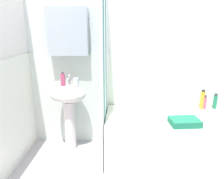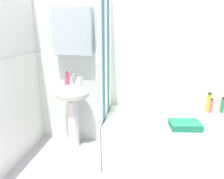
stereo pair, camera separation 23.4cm
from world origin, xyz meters
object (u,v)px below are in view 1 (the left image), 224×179
object	(u,v)px
shampoo_bottle	(205,103)
towel_folded	(185,122)
conditioner_bottle	(202,100)
toothbrush_cup	(76,82)
sink	(69,104)
body_wash_bottle	(215,102)
soap_dispenser	(63,79)
bathtub	(172,138)

from	to	relation	value
shampoo_bottle	towel_folded	xyz separation A→B (m)	(-0.36, -0.48, -0.05)
conditioner_bottle	towel_folded	size ratio (longest dim) A/B	0.81
shampoo_bottle	toothbrush_cup	bearing A→B (deg)	-177.52
conditioner_bottle	towel_folded	xyz separation A→B (m)	(-0.34, -0.49, -0.08)
sink	body_wash_bottle	distance (m)	1.81
soap_dispenser	bathtub	size ratio (longest dim) A/B	0.11
sink	conditioner_bottle	world-z (taller)	sink
bathtub	body_wash_bottle	bearing A→B (deg)	27.18
toothbrush_cup	shampoo_bottle	bearing A→B (deg)	2.48
sink	towel_folded	size ratio (longest dim) A/B	2.79
body_wash_bottle	shampoo_bottle	bearing A→B (deg)	-169.93
towel_folded	bathtub	bearing A→B (deg)	106.30
bathtub	body_wash_bottle	size ratio (longest dim) A/B	7.99
soap_dispenser	towel_folded	distance (m)	1.46
body_wash_bottle	conditioner_bottle	size ratio (longest dim) A/B	0.79
shampoo_bottle	conditioner_bottle	world-z (taller)	conditioner_bottle
bathtub	body_wash_bottle	distance (m)	0.72
toothbrush_cup	body_wash_bottle	size ratio (longest dim) A/B	0.48
sink	body_wash_bottle	bearing A→B (deg)	4.03
sink	soap_dispenser	xyz separation A→B (m)	(-0.06, 0.03, 0.30)
sink	soap_dispenser	bearing A→B (deg)	151.60
toothbrush_cup	conditioner_bottle	bearing A→B (deg)	2.96
sink	body_wash_bottle	xyz separation A→B (m)	(1.80, 0.13, 0.02)
soap_dispenser	towel_folded	xyz separation A→B (m)	(1.36, -0.41, -0.34)
body_wash_bottle	towel_folded	distance (m)	0.71
shampoo_bottle	towel_folded	world-z (taller)	shampoo_bottle
sink	bathtub	world-z (taller)	sink
sink	towel_folded	xyz separation A→B (m)	(1.30, -0.37, -0.04)
body_wash_bottle	shampoo_bottle	xyz separation A→B (m)	(-0.14, -0.02, -0.01)
sink	body_wash_bottle	world-z (taller)	sink
toothbrush_cup	shampoo_bottle	size ratio (longest dim) A/B	0.52
sink	bathtub	xyz separation A→B (m)	(1.24, -0.16, -0.34)
sink	soap_dispenser	world-z (taller)	soap_dispenser
shampoo_bottle	body_wash_bottle	bearing A→B (deg)	10.07
body_wash_bottle	sink	bearing A→B (deg)	-175.97
bathtub	conditioner_bottle	distance (m)	0.62
sink	soap_dispenser	size ratio (longest dim) A/B	4.94
sink	conditioner_bottle	size ratio (longest dim) A/B	3.42
conditioner_bottle	towel_folded	distance (m)	0.60
soap_dispenser	bathtub	distance (m)	1.46
toothbrush_cup	towel_folded	distance (m)	1.31
bathtub	towel_folded	distance (m)	0.37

